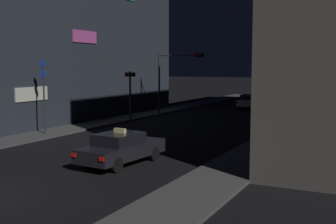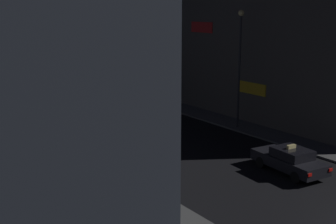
{
  "view_description": "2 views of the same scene",
  "coord_description": "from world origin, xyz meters",
  "px_view_note": "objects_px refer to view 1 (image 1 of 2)",
  "views": [
    {
      "loc": [
        12.4,
        -9.1,
        4.35
      ],
      "look_at": [
        0.97,
        13.46,
        1.65
      ],
      "focal_mm": 46.21,
      "sensor_mm": 36.0,
      "label": 1
    },
    {
      "loc": [
        -17.04,
        -8.94,
        8.94
      ],
      "look_at": [
        -0.28,
        15.19,
        2.16
      ],
      "focal_mm": 48.57,
      "sensor_mm": 36.0,
      "label": 2
    }
  ],
  "objects_px": {
    "traffic_light_right_kerb": "(285,90)",
    "street_lamp_near_block": "(264,46)",
    "far_car": "(250,101)",
    "sign_pole_left": "(44,90)",
    "traffic_light_left_kerb": "(130,86)",
    "traffic_light_overhead": "(175,71)",
    "taxi": "(121,148)"
  },
  "relations": [
    {
      "from": "far_car",
      "to": "sign_pole_left",
      "type": "bearing_deg",
      "value": -105.72
    },
    {
      "from": "traffic_light_left_kerb",
      "to": "traffic_light_right_kerb",
      "type": "relative_size",
      "value": 1.15
    },
    {
      "from": "sign_pole_left",
      "to": "street_lamp_near_block",
      "type": "distance_m",
      "value": 13.59
    },
    {
      "from": "far_car",
      "to": "traffic_light_overhead",
      "type": "bearing_deg",
      "value": -109.33
    },
    {
      "from": "traffic_light_left_kerb",
      "to": "street_lamp_near_block",
      "type": "height_order",
      "value": "street_lamp_near_block"
    },
    {
      "from": "taxi",
      "to": "street_lamp_near_block",
      "type": "xyz_separation_m",
      "value": [
        4.11,
        8.52,
        4.74
      ]
    },
    {
      "from": "traffic_light_right_kerb",
      "to": "far_car",
      "type": "bearing_deg",
      "value": 121.29
    },
    {
      "from": "taxi",
      "to": "sign_pole_left",
      "type": "height_order",
      "value": "sign_pole_left"
    },
    {
      "from": "traffic_light_right_kerb",
      "to": "street_lamp_near_block",
      "type": "bearing_deg",
      "value": -85.09
    },
    {
      "from": "traffic_light_left_kerb",
      "to": "street_lamp_near_block",
      "type": "bearing_deg",
      "value": -19.33
    },
    {
      "from": "traffic_light_right_kerb",
      "to": "taxi",
      "type": "bearing_deg",
      "value": -99.84
    },
    {
      "from": "traffic_light_right_kerb",
      "to": "sign_pole_left",
      "type": "relative_size",
      "value": 0.74
    },
    {
      "from": "far_car",
      "to": "traffic_light_left_kerb",
      "type": "height_order",
      "value": "traffic_light_left_kerb"
    },
    {
      "from": "taxi",
      "to": "sign_pole_left",
      "type": "distance_m",
      "value": 9.99
    },
    {
      "from": "taxi",
      "to": "sign_pole_left",
      "type": "relative_size",
      "value": 0.99
    },
    {
      "from": "far_car",
      "to": "traffic_light_overhead",
      "type": "height_order",
      "value": "traffic_light_overhead"
    },
    {
      "from": "far_car",
      "to": "street_lamp_near_block",
      "type": "height_order",
      "value": "street_lamp_near_block"
    },
    {
      "from": "far_car",
      "to": "sign_pole_left",
      "type": "height_order",
      "value": "sign_pole_left"
    },
    {
      "from": "far_car",
      "to": "traffic_light_right_kerb",
      "type": "height_order",
      "value": "traffic_light_right_kerb"
    },
    {
      "from": "traffic_light_right_kerb",
      "to": "street_lamp_near_block",
      "type": "xyz_separation_m",
      "value": [
        0.87,
        -10.15,
        3.0
      ]
    },
    {
      "from": "sign_pole_left",
      "to": "street_lamp_near_block",
      "type": "height_order",
      "value": "street_lamp_near_block"
    },
    {
      "from": "traffic_light_overhead",
      "to": "taxi",
      "type": "bearing_deg",
      "value": -71.62
    },
    {
      "from": "sign_pole_left",
      "to": "taxi",
      "type": "bearing_deg",
      "value": -27.85
    },
    {
      "from": "far_car",
      "to": "sign_pole_left",
      "type": "xyz_separation_m",
      "value": [
        -6.47,
        -22.98,
        2.11
      ]
    },
    {
      "from": "far_car",
      "to": "traffic_light_right_kerb",
      "type": "distance_m",
      "value": 10.53
    },
    {
      "from": "traffic_light_right_kerb",
      "to": "street_lamp_near_block",
      "type": "relative_size",
      "value": 0.4
    },
    {
      "from": "street_lamp_near_block",
      "to": "traffic_light_right_kerb",
      "type": "bearing_deg",
      "value": 94.91
    },
    {
      "from": "far_car",
      "to": "street_lamp_near_block",
      "type": "xyz_separation_m",
      "value": [
        6.27,
        -19.02,
        4.74
      ]
    },
    {
      "from": "street_lamp_near_block",
      "to": "far_car",
      "type": "bearing_deg",
      "value": 108.23
    },
    {
      "from": "traffic_light_left_kerb",
      "to": "traffic_light_right_kerb",
      "type": "height_order",
      "value": "traffic_light_left_kerb"
    },
    {
      "from": "street_lamp_near_block",
      "to": "traffic_light_left_kerb",
      "type": "bearing_deg",
      "value": 160.67
    },
    {
      "from": "traffic_light_right_kerb",
      "to": "traffic_light_overhead",
      "type": "bearing_deg",
      "value": -171.38
    }
  ]
}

